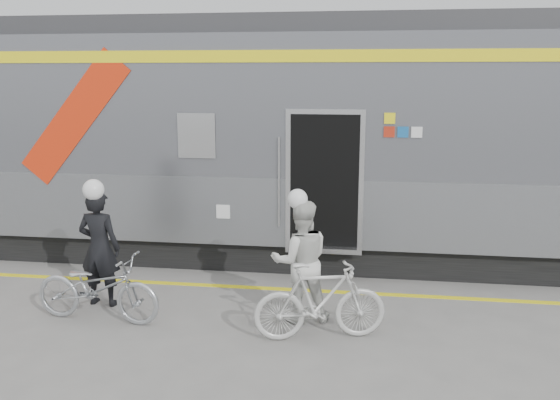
% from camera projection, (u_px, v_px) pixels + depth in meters
% --- Properties ---
extents(ground, '(90.00, 90.00, 0.00)m').
position_uv_depth(ground, '(248.00, 354.00, 6.89)').
color(ground, slate).
rests_on(ground, ground).
extents(train, '(24.00, 3.17, 4.10)m').
position_uv_depth(train, '(210.00, 138.00, 10.73)').
color(train, black).
rests_on(train, ground).
extents(safety_strip, '(24.00, 0.12, 0.01)m').
position_uv_depth(safety_strip, '(276.00, 289.00, 8.97)').
color(safety_strip, yellow).
rests_on(safety_strip, ground).
extents(man, '(0.63, 0.44, 1.65)m').
position_uv_depth(man, '(100.00, 248.00, 8.22)').
color(man, black).
rests_on(man, ground).
extents(bicycle_left, '(1.77, 0.74, 0.91)m').
position_uv_depth(bicycle_left, '(97.00, 288.00, 7.73)').
color(bicycle_left, '#A7ABAF').
rests_on(bicycle_left, ground).
extents(woman, '(0.91, 0.79, 1.62)m').
position_uv_depth(woman, '(301.00, 261.00, 7.69)').
color(woman, silver).
rests_on(woman, ground).
extents(bicycle_right, '(1.69, 0.85, 0.98)m').
position_uv_depth(bicycle_right, '(320.00, 301.00, 7.18)').
color(bicycle_right, '#B8B7B3').
rests_on(bicycle_right, ground).
extents(helmet_man, '(0.29, 0.29, 0.29)m').
position_uv_depth(helmet_man, '(95.00, 179.00, 8.01)').
color(helmet_man, white).
rests_on(helmet_man, man).
extents(helmet_woman, '(0.26, 0.26, 0.26)m').
position_uv_depth(helmet_woman, '(301.00, 190.00, 7.50)').
color(helmet_woman, white).
rests_on(helmet_woman, woman).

